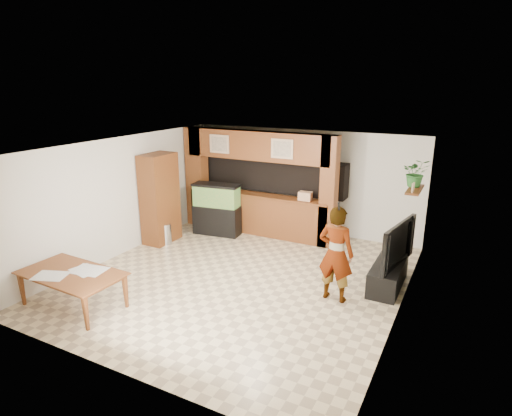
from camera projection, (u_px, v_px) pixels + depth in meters
The scene contains 22 objects.
floor at pixel (241, 278), 8.47m from camera, with size 6.50×6.50×0.00m, color #CEBA8F.
ceiling at pixel (239, 147), 7.73m from camera, with size 6.50×6.50×0.00m, color white.
wall_back at pixel (303, 181), 10.87m from camera, with size 6.00×6.00×0.00m, color silver.
wall_left at pixel (122, 196), 9.43m from camera, with size 6.50×6.50×0.00m, color silver.
wall_right at pixel (404, 242), 6.78m from camera, with size 6.50×6.50×0.00m, color silver.
partition at pixel (259, 182), 10.76m from camera, with size 4.20×0.99×2.60m.
wall_clock at pixel (151, 162), 10.09m from camera, with size 0.05×0.25×0.25m.
wall_shelf at pixel (415, 190), 8.39m from camera, with size 0.25×0.90×0.04m, color brown.
pantry_cabinet at pixel (160, 199), 10.13m from camera, with size 0.53×0.87×2.14m, color brown.
trash_can at pixel (166, 234), 10.19m from camera, with size 0.27×0.27×0.50m, color #B2B2B7.
aquarium at pixel (217, 210), 10.74m from camera, with size 1.18×0.44×1.30m.
tv_stand at pixel (388, 275), 8.06m from camera, with size 0.52×1.41×0.47m, color black.
television at pixel (391, 243), 7.88m from camera, with size 1.44×0.19×0.83m, color black.
photo_frame at pixel (413, 187), 8.09m from camera, with size 0.03×0.13×0.18m, color tan.
potted_plant at pixel (416, 173), 8.46m from camera, with size 0.51×0.44×0.57m, color #286529.
person at pixel (336, 254), 7.42m from camera, with size 0.63×0.41×1.73m, color tan.
microphone at pixel (339, 206), 7.00m from camera, with size 0.04×0.04×0.16m, color black.
dining_table at pixel (72, 290), 7.30m from camera, with size 1.80×1.00×0.63m, color brown.
newspaper_a at pixel (89, 270), 7.32m from camera, with size 0.57×0.42×0.01m, color silver.
newspaper_b at pixel (50, 276), 7.10m from camera, with size 0.53×0.39×0.01m, color silver.
newspaper_c at pixel (85, 270), 7.31m from camera, with size 0.50×0.36×0.01m, color silver.
counter_box at pixel (305, 196), 10.06m from camera, with size 0.31×0.20×0.20m, color tan.
Camera 1 is at (3.84, -6.71, 3.74)m, focal length 30.00 mm.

